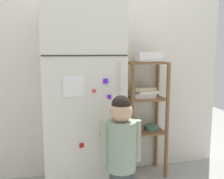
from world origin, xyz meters
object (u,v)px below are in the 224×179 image
object	(u,v)px
refrigerator	(83,99)
child_standing	(121,145)
pantry_shelf_unit	(145,107)
fruit_bin	(150,58)

from	to	relation	value
refrigerator	child_standing	distance (m)	0.62
child_standing	pantry_shelf_unit	xyz separation A→B (m)	(0.42, 0.65, 0.13)
pantry_shelf_unit	fruit_bin	size ratio (longest dim) A/B	4.51
refrigerator	fruit_bin	xyz separation A→B (m)	(0.67, 0.12, 0.36)
pantry_shelf_unit	fruit_bin	distance (m)	0.49
refrigerator	pantry_shelf_unit	distance (m)	0.66
refrigerator	child_standing	bearing A→B (deg)	-66.88
pantry_shelf_unit	fruit_bin	world-z (taller)	fruit_bin
refrigerator	pantry_shelf_unit	size ratio (longest dim) A/B	1.44
fruit_bin	refrigerator	bearing A→B (deg)	-170.06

